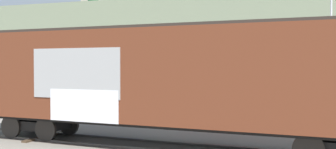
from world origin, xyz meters
TOP-DOWN VIEW (x-y plane):
  - ground_plane at (0.00, 0.00)m, footprint 260.00×260.00m
  - track at (-1.07, 0.03)m, footprint 59.97×5.65m
  - freight_car at (-0.57, -0.00)m, footprint 16.03×4.05m
  - flagpole at (5.77, 12.25)m, footprint 0.50×1.61m
  - hillside at (-0.03, 59.12)m, footprint 127.19×31.07m
  - parked_car_blue at (-6.09, 5.96)m, footprint 4.21×2.17m
  - parked_car_red at (0.81, 5.87)m, footprint 4.60×2.23m

SIDE VIEW (x-z plane):
  - ground_plane at x=0.00m, z-range 0.00..0.00m
  - track at x=-1.07m, z-range 0.00..0.08m
  - parked_car_blue at x=-6.09m, z-range 0.00..1.68m
  - parked_car_red at x=0.81m, z-range 0.00..1.72m
  - freight_car at x=-0.57m, z-range 0.29..4.64m
  - flagpole at x=5.77m, z-range 1.26..10.18m
  - hillside at x=-0.03m, z-range -2.45..15.86m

